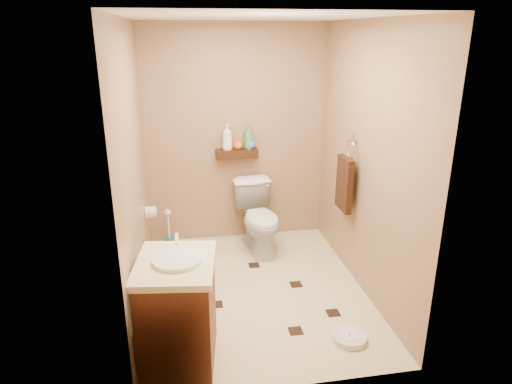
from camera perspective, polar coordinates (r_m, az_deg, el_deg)
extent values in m
plane|color=beige|center=(4.37, -0.13, -12.20)|extent=(2.50, 2.50, 0.00)
cube|color=#9E755A|center=(5.08, -2.54, 6.98)|extent=(2.00, 0.04, 2.40)
cube|color=#9E755A|center=(2.73, 4.31, -4.25)|extent=(2.00, 0.04, 2.40)
cube|color=#9E755A|center=(3.85, -15.00, 2.25)|extent=(0.04, 2.50, 2.40)
cube|color=#9E755A|center=(4.16, 13.59, 3.65)|extent=(0.04, 2.50, 2.40)
cube|color=white|center=(3.72, -0.16, 21.07)|extent=(2.00, 2.50, 0.02)
cube|color=#3A1F0F|center=(5.04, -2.39, 4.79)|extent=(0.46, 0.14, 0.10)
cube|color=black|center=(4.19, -4.96, -13.83)|extent=(0.11, 0.11, 0.01)
cube|color=black|center=(4.48, 5.01, -11.43)|extent=(0.11, 0.11, 0.01)
cube|color=black|center=(3.87, 4.96, -16.91)|extent=(0.11, 0.11, 0.01)
cube|color=black|center=(4.73, -8.71, -9.75)|extent=(0.11, 0.11, 0.01)
cube|color=black|center=(4.12, 9.61, -14.67)|extent=(0.11, 0.11, 0.01)
cube|color=black|center=(4.79, -0.25, -9.14)|extent=(0.11, 0.11, 0.01)
imported|color=white|center=(4.96, 0.44, -3.29)|extent=(0.51, 0.78, 0.75)
cube|color=brown|center=(3.44, -9.69, -14.79)|extent=(0.58, 0.68, 0.75)
cube|color=#F7E9B2|center=(3.23, -10.09, -8.92)|extent=(0.62, 0.72, 0.05)
cylinder|color=white|center=(3.22, -9.77, -8.45)|extent=(0.35, 0.35, 0.05)
cylinder|color=silver|center=(3.38, -9.87, -5.86)|extent=(0.03, 0.03, 0.12)
cylinder|color=silver|center=(3.82, 11.59, -17.40)|extent=(0.34, 0.34, 0.05)
cylinder|color=white|center=(3.81, 11.62, -17.07)|extent=(0.16, 0.16, 0.01)
cylinder|color=#196561|center=(5.24, -10.73, -6.18)|extent=(0.10, 0.10, 0.11)
cylinder|color=silver|center=(5.16, -10.87, -4.08)|extent=(0.02, 0.02, 0.32)
sphere|color=silver|center=(5.10, -10.98, -2.51)|extent=(0.08, 0.08, 0.08)
cube|color=silver|center=(4.34, 12.31, 6.83)|extent=(0.03, 0.06, 0.08)
torus|color=silver|center=(4.35, 11.77, 5.28)|extent=(0.02, 0.19, 0.19)
cube|color=black|center=(4.43, 10.99, 1.00)|extent=(0.06, 0.30, 0.52)
cylinder|color=silver|center=(4.65, -13.02, -2.45)|extent=(0.11, 0.11, 0.11)
cylinder|color=silver|center=(4.63, -13.57, -1.78)|extent=(0.04, 0.02, 0.02)
imported|color=white|center=(4.99, -3.63, 6.88)|extent=(0.15, 0.15, 0.29)
imported|color=yellow|center=(5.00, -3.57, 6.19)|extent=(0.08, 0.08, 0.16)
imported|color=#F5531C|center=(5.02, -2.26, 6.06)|extent=(0.14, 0.14, 0.13)
imported|color=green|center=(5.02, -0.91, 6.89)|extent=(0.14, 0.14, 0.27)
imported|color=#E5B74C|center=(5.03, -0.89, 6.26)|extent=(0.10, 0.10, 0.15)
imported|color=#546CD2|center=(5.04, -0.72, 6.23)|extent=(0.16, 0.16, 0.15)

